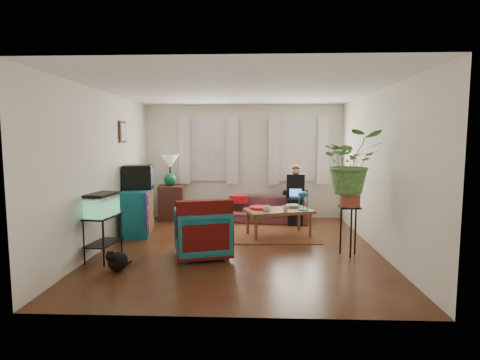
{
  "coord_description": "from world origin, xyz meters",
  "views": [
    {
      "loc": [
        0.25,
        -6.12,
        1.79
      ],
      "look_at": [
        0.0,
        0.4,
        1.1
      ],
      "focal_mm": 28.0,
      "sensor_mm": 36.0,
      "label": 1
    }
  ],
  "objects_px": {
    "aquarium_stand": "(103,238)",
    "plant_stand": "(349,231)",
    "dresser": "(138,212)",
    "coffee_table": "(279,223)",
    "sofa": "(264,205)",
    "armchair": "(202,230)",
    "side_table": "(171,203)"
  },
  "relations": [
    {
      "from": "aquarium_stand",
      "to": "plant_stand",
      "type": "relative_size",
      "value": 0.87
    },
    {
      "from": "dresser",
      "to": "coffee_table",
      "type": "distance_m",
      "value": 2.71
    },
    {
      "from": "sofa",
      "to": "armchair",
      "type": "height_order",
      "value": "armchair"
    },
    {
      "from": "sofa",
      "to": "aquarium_stand",
      "type": "bearing_deg",
      "value": -125.52
    },
    {
      "from": "sofa",
      "to": "armchair",
      "type": "xyz_separation_m",
      "value": [
        -1.01,
        -2.53,
        0.03
      ]
    },
    {
      "from": "armchair",
      "to": "plant_stand",
      "type": "distance_m",
      "value": 2.29
    },
    {
      "from": "coffee_table",
      "to": "plant_stand",
      "type": "relative_size",
      "value": 1.57
    },
    {
      "from": "aquarium_stand",
      "to": "armchair",
      "type": "height_order",
      "value": "armchair"
    },
    {
      "from": "sofa",
      "to": "dresser",
      "type": "bearing_deg",
      "value": -148.52
    },
    {
      "from": "armchair",
      "to": "aquarium_stand",
      "type": "bearing_deg",
      "value": -5.85
    },
    {
      "from": "armchair",
      "to": "plant_stand",
      "type": "bearing_deg",
      "value": 166.84
    },
    {
      "from": "sofa",
      "to": "dresser",
      "type": "xyz_separation_m",
      "value": [
        -2.45,
        -1.18,
        0.05
      ]
    },
    {
      "from": "sofa",
      "to": "plant_stand",
      "type": "bearing_deg",
      "value": -56.35
    },
    {
      "from": "side_table",
      "to": "aquarium_stand",
      "type": "distance_m",
      "value": 2.98
    },
    {
      "from": "plant_stand",
      "to": "coffee_table",
      "type": "bearing_deg",
      "value": 131.02
    },
    {
      "from": "sofa",
      "to": "armchair",
      "type": "distance_m",
      "value": 2.73
    },
    {
      "from": "coffee_table",
      "to": "plant_stand",
      "type": "bearing_deg",
      "value": -66.65
    },
    {
      "from": "dresser",
      "to": "side_table",
      "type": "bearing_deg",
      "value": 66.91
    },
    {
      "from": "side_table",
      "to": "aquarium_stand",
      "type": "height_order",
      "value": "side_table"
    },
    {
      "from": "armchair",
      "to": "coffee_table",
      "type": "distance_m",
      "value": 1.82
    },
    {
      "from": "armchair",
      "to": "plant_stand",
      "type": "height_order",
      "value": "armchair"
    },
    {
      "from": "side_table",
      "to": "coffee_table",
      "type": "xyz_separation_m",
      "value": [
        2.36,
        -1.4,
        -0.13
      ]
    },
    {
      "from": "dresser",
      "to": "coffee_table",
      "type": "height_order",
      "value": "dresser"
    },
    {
      "from": "dresser",
      "to": "plant_stand",
      "type": "distance_m",
      "value": 3.92
    },
    {
      "from": "side_table",
      "to": "plant_stand",
      "type": "height_order",
      "value": "plant_stand"
    },
    {
      "from": "side_table",
      "to": "armchair",
      "type": "relative_size",
      "value": 0.94
    },
    {
      "from": "sofa",
      "to": "coffee_table",
      "type": "xyz_separation_m",
      "value": [
        0.25,
        -1.24,
        -0.12
      ]
    },
    {
      "from": "dresser",
      "to": "plant_stand",
      "type": "height_order",
      "value": "dresser"
    },
    {
      "from": "sofa",
      "to": "plant_stand",
      "type": "height_order",
      "value": "plant_stand"
    },
    {
      "from": "coffee_table",
      "to": "dresser",
      "type": "bearing_deg",
      "value": 161.05
    },
    {
      "from": "aquarium_stand",
      "to": "coffee_table",
      "type": "xyz_separation_m",
      "value": [
        2.71,
        1.56,
        -0.08
      ]
    },
    {
      "from": "sofa",
      "to": "side_table",
      "type": "relative_size",
      "value": 2.49
    }
  ]
}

